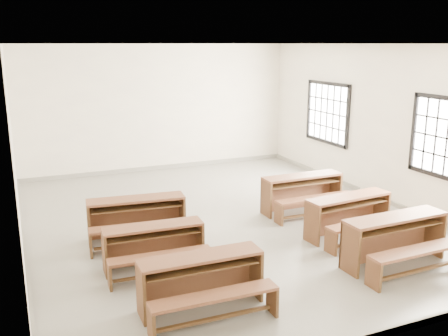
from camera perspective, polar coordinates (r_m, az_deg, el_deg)
name	(u,v)px	position (r m, az deg, el deg)	size (l,w,h in m)	color
room	(229,105)	(8.91, 0.54, 7.21)	(8.50, 8.50, 3.20)	gray
desk_set_0	(202,279)	(6.26, -2.51, -12.54)	(1.56, 0.83, 0.69)	brown
desk_set_1	(154,244)	(7.38, -7.97, -8.59)	(1.49, 0.82, 0.65)	brown
desk_set_2	(137,216)	(8.44, -9.92, -5.43)	(1.68, 1.00, 0.72)	brown
desk_set_3	(397,237)	(7.83, 19.15, -7.48)	(1.68, 0.90, 0.75)	brown
desk_set_4	(350,213)	(8.74, 14.21, -5.02)	(1.64, 0.95, 0.71)	brown
desk_set_5	(303,191)	(9.82, 9.06, -2.58)	(1.61, 0.84, 0.73)	brown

